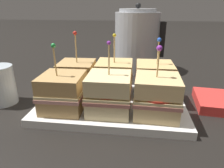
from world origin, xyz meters
TOP-DOWN VIEW (x-y plane):
  - ground_plane at (0.00, 0.00)m, footprint 6.00×6.00m
  - serving_platter at (0.00, 0.00)m, footprint 0.35×0.23m
  - sandwich_front_left at (-0.10, -0.05)m, footprint 0.10×0.10m
  - sandwich_front_center at (-0.00, -0.05)m, footprint 0.10×0.10m
  - sandwich_front_right at (0.10, -0.05)m, footprint 0.10×0.10m
  - sandwich_back_left at (-0.10, 0.05)m, footprint 0.10×0.10m
  - sandwich_back_center at (0.00, 0.05)m, footprint 0.10×0.10m
  - sandwich_back_right at (0.10, 0.05)m, footprint 0.10×0.10m
  - kettle_steel at (0.05, 0.33)m, footprint 0.19×0.17m
  - drinking_glass at (-0.29, -0.01)m, footprint 0.07×0.07m
  - napkin_stack at (0.27, 0.04)m, footprint 0.13×0.13m

SIDE VIEW (x-z plane):
  - ground_plane at x=0.00m, z-range 0.00..0.00m
  - serving_platter at x=0.00m, z-range 0.00..0.02m
  - napkin_stack at x=0.27m, z-range 0.00..0.02m
  - drinking_glass at x=-0.29m, z-range 0.00..0.10m
  - sandwich_front_left at x=-0.10m, z-range -0.02..0.13m
  - sandwich_back_left at x=-0.10m, z-range -0.02..0.14m
  - sandwich_front_center at x=0.00m, z-range -0.02..0.14m
  - sandwich_back_center at x=0.00m, z-range -0.02..0.14m
  - sandwich_back_right at x=0.10m, z-range -0.01..0.14m
  - sandwich_front_right at x=0.10m, z-range -0.01..0.14m
  - kettle_steel at x=0.05m, z-range -0.01..0.24m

